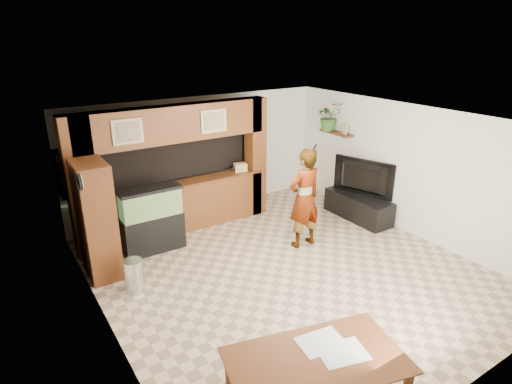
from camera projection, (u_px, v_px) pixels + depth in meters
floor at (286, 270)px, 7.46m from camera, size 6.50×6.50×0.00m
ceiling at (291, 122)px, 6.54m from camera, size 6.50×6.50×0.00m
wall_back at (200, 155)px, 9.54m from camera, size 6.00×0.00×6.00m
wall_left at (101, 248)px, 5.46m from camera, size 0.00×6.50×6.50m
wall_right at (408, 170)px, 8.53m from camera, size 0.00×6.50×6.50m
partition at (171, 169)px, 8.57m from camera, size 4.20×0.99×2.60m
wall_clock at (80, 182)px, 6.05m from camera, size 0.05×0.25×0.25m
wall_shelf at (336, 133)px, 9.84m from camera, size 0.25×0.90×0.04m
pantry_cabinet at (96, 221)px, 6.99m from camera, size 0.50×0.81×1.99m
trash_can at (134, 276)px, 6.75m from camera, size 0.30×0.30×0.55m
aquarium at (152, 220)px, 7.92m from camera, size 1.13×0.42×1.25m
tv_stand at (358, 207)px, 9.42m from camera, size 0.58×1.58×0.53m
television at (361, 179)px, 9.19m from camera, size 0.61×1.37×0.80m
photo_frame at (345, 129)px, 9.59m from camera, size 0.06×0.17×0.22m
potted_plant at (329, 116)px, 9.88m from camera, size 0.70×0.64×0.65m
person at (304, 199)px, 7.99m from camera, size 0.71×0.48×1.92m
microphone at (315, 148)px, 7.54m from camera, size 0.04×0.10×0.17m
newspaper_a at (342, 353)px, 4.59m from camera, size 0.60×0.50×0.01m
newspaper_b at (321, 342)px, 4.74m from camera, size 0.57×0.45×0.01m
counter_box at (240, 167)px, 9.26m from camera, size 0.30×0.24×0.18m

